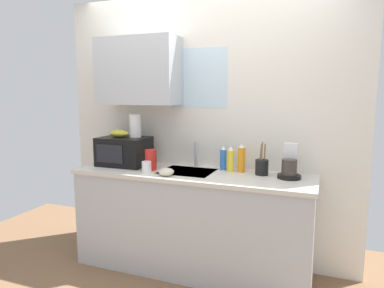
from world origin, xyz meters
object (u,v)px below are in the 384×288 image
dish_soap_bottle_orange (242,159)px  cereal_canister (151,160)px  microwave (124,151)px  banana_bunch (119,133)px  paper_towel_roll (135,126)px  mug_white (147,167)px  small_bowl (166,172)px  utensil_crock (262,167)px  coffee_maker (290,165)px  dish_soap_bottle_blue (223,159)px  dish_soap_bottle_yellow (231,160)px

dish_soap_bottle_orange → cereal_canister: (-0.78, -0.21, -0.03)m
microwave → banana_bunch: banana_bunch is taller
banana_bunch → paper_towel_roll: size_ratio=0.91×
microwave → dish_soap_bottle_orange: size_ratio=1.82×
dish_soap_bottle_orange → mug_white: bearing=-158.6°
microwave → small_bowl: bearing=-23.7°
paper_towel_roll → utensil_crock: (1.21, 0.02, -0.31)m
coffee_maker → dish_soap_bottle_orange: 0.42m
microwave → mug_white: (0.35, -0.19, -0.09)m
coffee_maker → dish_soap_bottle_orange: (-0.42, 0.06, 0.01)m
microwave → mug_white: bearing=-28.6°
dish_soap_bottle_blue → utensil_crock: (0.36, -0.08, -0.03)m
banana_bunch → small_bowl: bearing=-22.1°
paper_towel_roll → small_bowl: bearing=-32.8°
banana_bunch → coffee_maker: size_ratio=0.71×
dish_soap_bottle_blue → dish_soap_bottle_orange: size_ratio=0.87×
small_bowl → utensil_crock: bearing=23.3°
dish_soap_bottle_orange → utensil_crock: bearing=-13.4°
dish_soap_bottle_blue → utensil_crock: utensil_crock is taller
coffee_maker → mug_white: size_ratio=2.95×
mug_white → dish_soap_bottle_blue: bearing=29.4°
coffee_maker → dish_soap_bottle_blue: coffee_maker is taller
microwave → coffee_maker: size_ratio=1.64×
cereal_canister → small_bowl: (0.22, -0.15, -0.06)m
paper_towel_roll → coffee_maker: size_ratio=0.79×
dish_soap_bottle_orange → utensil_crock: (0.19, -0.04, -0.05)m
utensil_crock → small_bowl: utensil_crock is taller
cereal_canister → small_bowl: cereal_canister is taller
coffee_maker → utensil_crock: (-0.23, 0.01, -0.03)m
dish_soap_bottle_blue → cereal_canister: size_ratio=1.18×
cereal_canister → utensil_crock: size_ratio=0.65×
mug_white → small_bowl: (0.22, -0.06, -0.02)m
coffee_maker → cereal_canister: 1.21m
dish_soap_bottle_yellow → cereal_canister: (-0.68, -0.20, -0.01)m
paper_towel_roll → utensil_crock: bearing=0.9°
mug_white → dish_soap_bottle_yellow: bearing=23.3°
paper_towel_roll → dish_soap_bottle_blue: size_ratio=1.01×
utensil_crock → dish_soap_bottle_yellow: bearing=173.2°
paper_towel_roll → mug_white: 0.48m
dish_soap_bottle_yellow → utensil_crock: bearing=-6.8°
banana_bunch → utensil_crock: (1.36, 0.07, -0.23)m
utensil_crock → small_bowl: (-0.74, -0.32, -0.04)m
paper_towel_roll → banana_bunch: bearing=-161.6°
banana_bunch → cereal_canister: bearing=-14.4°
coffee_maker → cereal_canister: size_ratio=1.52×
dish_soap_bottle_orange → mug_white: size_ratio=2.65×
dish_soap_bottle_blue → dish_soap_bottle_orange: dish_soap_bottle_orange is taller
dish_soap_bottle_blue → small_bowl: size_ratio=1.68×
banana_bunch → dish_soap_bottle_yellow: size_ratio=0.89×
coffee_maker → small_bowl: bearing=-162.4°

